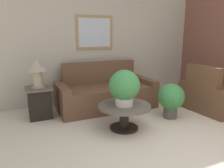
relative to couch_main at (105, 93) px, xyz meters
The scene contains 9 objects.
ground_plane 2.60m from the couch_main, 82.32° to the right, with size 20.00×20.00×0.00m, color beige.
wall_back 1.23m from the couch_main, 61.63° to the left, with size 6.51×0.09×2.60m.
couch_main is the anchor object (origin of this frame).
armchair 2.25m from the couch_main, 29.34° to the right, with size 0.95×1.17×0.97m.
coffee_table 1.19m from the couch_main, 96.89° to the right, with size 0.88×0.88×0.43m.
side_table 1.39m from the couch_main, behind, with size 0.48×0.48×0.59m.
table_lamp 1.53m from the couch_main, behind, with size 0.37×0.37×0.54m.
potted_plant_on_table 1.30m from the couch_main, 97.70° to the right, with size 0.51×0.51×0.60m.
potted_plant_floor 1.42m from the couch_main, 50.39° to the right, with size 0.50×0.50×0.67m.
Camera 1 is at (-2.09, -1.71, 1.59)m, focal length 35.00 mm.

